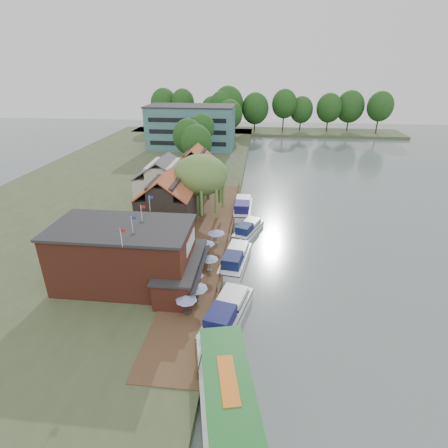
{
  "coord_description": "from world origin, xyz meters",
  "views": [
    {
      "loc": [
        -1.03,
        -33.98,
        24.44
      ],
      "look_at": [
        -6.0,
        12.0,
        3.0
      ],
      "focal_mm": 28.0,
      "sensor_mm": 36.0,
      "label": 1
    }
  ],
  "objects_px": {
    "umbrella_0": "(187,305)",
    "tour_boat": "(229,404)",
    "hotel_block": "(191,127)",
    "umbrella_2": "(194,280)",
    "cottage_c": "(196,168)",
    "willow": "(201,187)",
    "umbrella_5": "(216,237)",
    "umbrella_3": "(210,264)",
    "cruiser_0": "(227,310)",
    "cruiser_1": "(235,256)",
    "pub": "(141,256)",
    "cruiser_3": "(243,206)",
    "umbrella_4": "(206,248)",
    "swan": "(212,368)",
    "cottage_a": "(166,202)",
    "cruiser_2": "(248,227)",
    "umbrella_1": "(197,294)",
    "cottage_b": "(164,181)"
  },
  "relations": [
    {
      "from": "hotel_block",
      "to": "umbrella_2",
      "type": "height_order",
      "value": "hotel_block"
    },
    {
      "from": "cottage_a",
      "to": "cruiser_3",
      "type": "distance_m",
      "value": 15.24
    },
    {
      "from": "umbrella_5",
      "to": "umbrella_0",
      "type": "bearing_deg",
      "value": -93.92
    },
    {
      "from": "umbrella_3",
      "to": "swan",
      "type": "height_order",
      "value": "umbrella_3"
    },
    {
      "from": "cottage_b",
      "to": "tour_boat",
      "type": "xyz_separation_m",
      "value": [
        15.46,
        -40.4,
        -3.55
      ]
    },
    {
      "from": "pub",
      "to": "cruiser_3",
      "type": "height_order",
      "value": "pub"
    },
    {
      "from": "umbrella_3",
      "to": "hotel_block",
      "type": "bearing_deg",
      "value": 102.7
    },
    {
      "from": "cruiser_2",
      "to": "umbrella_2",
      "type": "bearing_deg",
      "value": -87.95
    },
    {
      "from": "umbrella_4",
      "to": "tour_boat",
      "type": "bearing_deg",
      "value": -77.02
    },
    {
      "from": "cruiser_3",
      "to": "cruiser_1",
      "type": "bearing_deg",
      "value": -89.71
    },
    {
      "from": "umbrella_5",
      "to": "cruiser_1",
      "type": "xyz_separation_m",
      "value": [
        2.94,
        -3.14,
        -1.05
      ]
    },
    {
      "from": "willow",
      "to": "umbrella_5",
      "type": "xyz_separation_m",
      "value": [
        3.73,
        -10.02,
        -3.93
      ]
    },
    {
      "from": "cottage_a",
      "to": "umbrella_5",
      "type": "height_order",
      "value": "cottage_a"
    },
    {
      "from": "umbrella_3",
      "to": "cruiser_0",
      "type": "xyz_separation_m",
      "value": [
        2.85,
        -7.21,
        -0.97
      ]
    },
    {
      "from": "umbrella_1",
      "to": "cruiser_1",
      "type": "distance_m",
      "value": 10.6
    },
    {
      "from": "umbrella_0",
      "to": "cruiser_3",
      "type": "bearing_deg",
      "value": 82.62
    },
    {
      "from": "cottage_c",
      "to": "cruiser_3",
      "type": "distance_m",
      "value": 14.25
    },
    {
      "from": "hotel_block",
      "to": "cruiser_0",
      "type": "bearing_deg",
      "value": -76.41
    },
    {
      "from": "cruiser_2",
      "to": "umbrella_3",
      "type": "bearing_deg",
      "value": -87.67
    },
    {
      "from": "umbrella_1",
      "to": "cruiser_3",
      "type": "bearing_deg",
      "value": 83.4
    },
    {
      "from": "hotel_block",
      "to": "cruiser_1",
      "type": "xyz_separation_m",
      "value": [
        18.17,
        -64.16,
        -5.92
      ]
    },
    {
      "from": "cottage_c",
      "to": "umbrella_2",
      "type": "distance_m",
      "value": 35.41
    },
    {
      "from": "cottage_c",
      "to": "cruiser_0",
      "type": "bearing_deg",
      "value": -75.08
    },
    {
      "from": "hotel_block",
      "to": "cottage_c",
      "type": "xyz_separation_m",
      "value": [
        8.0,
        -37.0,
        -1.9
      ]
    },
    {
      "from": "cottage_b",
      "to": "tour_boat",
      "type": "distance_m",
      "value": 43.41
    },
    {
      "from": "cottage_b",
      "to": "willow",
      "type": "relative_size",
      "value": 0.92
    },
    {
      "from": "umbrella_0",
      "to": "tour_boat",
      "type": "height_order",
      "value": "umbrella_0"
    },
    {
      "from": "hotel_block",
      "to": "willow",
      "type": "xyz_separation_m",
      "value": [
        11.5,
        -51.0,
        -0.94
      ]
    },
    {
      "from": "cottage_b",
      "to": "umbrella_4",
      "type": "relative_size",
      "value": 4.04
    },
    {
      "from": "cruiser_2",
      "to": "tour_boat",
      "type": "distance_m",
      "value": 31.76
    },
    {
      "from": "pub",
      "to": "umbrella_3",
      "type": "relative_size",
      "value": 8.42
    },
    {
      "from": "umbrella_4",
      "to": "swan",
      "type": "xyz_separation_m",
      "value": [
        3.15,
        -17.64,
        -2.07
      ]
    },
    {
      "from": "pub",
      "to": "cruiser_1",
      "type": "xyz_separation_m",
      "value": [
        10.17,
        6.84,
        -3.42
      ]
    },
    {
      "from": "umbrella_1",
      "to": "cruiser_2",
      "type": "bearing_deg",
      "value": 76.65
    },
    {
      "from": "cruiser_3",
      "to": "tour_boat",
      "type": "xyz_separation_m",
      "value": [
        1.39,
        -40.11,
        0.38
      ]
    },
    {
      "from": "umbrella_4",
      "to": "cruiser_2",
      "type": "distance_m",
      "value": 10.93
    },
    {
      "from": "umbrella_2",
      "to": "umbrella_3",
      "type": "bearing_deg",
      "value": 71.56
    },
    {
      "from": "cruiser_3",
      "to": "cottage_a",
      "type": "bearing_deg",
      "value": -138.8
    },
    {
      "from": "pub",
      "to": "cruiser_0",
      "type": "xyz_separation_m",
      "value": [
        10.2,
        -4.27,
        -3.33
      ]
    },
    {
      "from": "umbrella_3",
      "to": "cruiser_0",
      "type": "bearing_deg",
      "value": -68.39
    },
    {
      "from": "cottage_c",
      "to": "umbrella_4",
      "type": "bearing_deg",
      "value": -76.87
    },
    {
      "from": "swan",
      "to": "cottage_a",
      "type": "bearing_deg",
      "value": 112.09
    },
    {
      "from": "pub",
      "to": "umbrella_0",
      "type": "relative_size",
      "value": 8.42
    },
    {
      "from": "umbrella_3",
      "to": "cruiser_1",
      "type": "height_order",
      "value": "umbrella_3"
    },
    {
      "from": "umbrella_1",
      "to": "cruiser_2",
      "type": "distance_m",
      "value": 20.09
    },
    {
      "from": "hotel_block",
      "to": "cruiser_2",
      "type": "relative_size",
      "value": 2.83
    },
    {
      "from": "pub",
      "to": "swan",
      "type": "xyz_separation_m",
      "value": [
        9.5,
        -10.87,
        -4.43
      ]
    },
    {
      "from": "hotel_block",
      "to": "cottage_b",
      "type": "distance_m",
      "value": 46.21
    },
    {
      "from": "umbrella_4",
      "to": "cottage_a",
      "type": "bearing_deg",
      "value": 131.77
    },
    {
      "from": "hotel_block",
      "to": "cruiser_3",
      "type": "xyz_separation_m",
      "value": [
        18.07,
        -46.3,
        -5.83
      ]
    }
  ]
}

